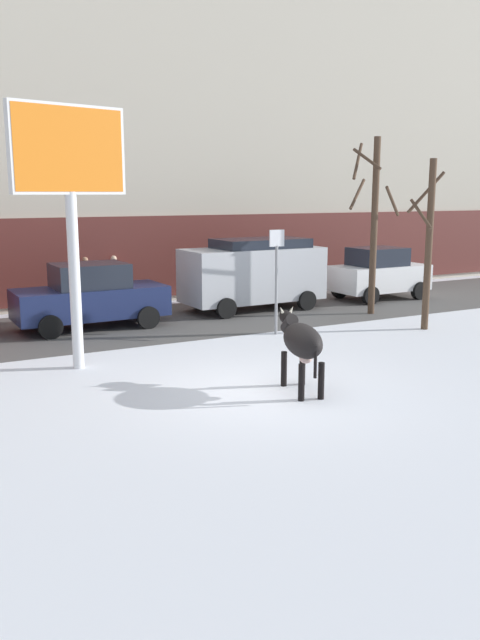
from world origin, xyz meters
name	(u,v)px	position (x,y,z in m)	size (l,w,h in m)	color
ground_plane	(268,392)	(0.00, 0.00, 0.00)	(120.00, 120.00, 0.00)	white
road_strip	(138,324)	(0.00, 7.52, 0.00)	(60.00, 5.60, 0.01)	#514F4C
building_facade	(73,116)	(0.00, 13.98, 6.48)	(44.00, 6.10, 13.00)	#BCB29E
cow_black	(301,341)	(0.58, -0.25, 0.99)	(0.89, 1.94, 1.54)	black
billboard	(69,166)	(-2.77, 3.47, 4.31)	(2.51, 0.72, 5.56)	silver
car_navy_sedan	(91,296)	(-1.34, 7.62, 0.91)	(4.24, 2.06, 1.84)	#19234C
car_silver_van	(253,272)	(4.17, 8.07, 1.24)	(4.64, 2.20, 2.32)	#B7BABF
car_white_hatchback	(379,273)	(9.26, 7.87, 0.93)	(3.54, 1.99, 1.86)	white
pedestrian_near_billboard	(115,281)	(0.31, 10.70, 0.88)	(0.36, 0.24, 1.73)	#282833
pedestrian_by_cars	(86,283)	(-0.65, 10.70, 0.88)	(0.36, 0.24, 1.73)	#282833
bare_tree_right_lot	(428,239)	(6.91, 3.09, 2.53)	(1.12, 1.11, 4.69)	#4C3828
bare_tree_far_back	(373,219)	(7.09, 5.68, 2.98)	(1.67, 1.68, 5.46)	#4C3828
street_sign	(276,273)	(2.85, 4.42, 1.67)	(0.44, 0.08, 2.82)	gray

